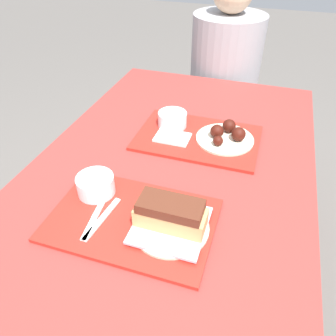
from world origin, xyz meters
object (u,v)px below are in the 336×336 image
(bowl_coleslaw_near, at_px, (96,184))
(person_seated_across, at_px, (226,60))
(bowl_coleslaw_far, at_px, (172,119))
(tray_near, at_px, (132,220))
(tray_far, at_px, (198,138))
(brisket_sandwich_plate, at_px, (171,218))
(wings_plate_far, at_px, (226,135))

(bowl_coleslaw_near, relative_size, person_seated_across, 0.15)
(bowl_coleslaw_far, bearing_deg, person_seated_across, 84.27)
(tray_near, height_order, tray_far, same)
(brisket_sandwich_plate, height_order, person_seated_across, person_seated_across)
(tray_far, bearing_deg, bowl_coleslaw_near, -118.56)
(person_seated_across, bearing_deg, tray_far, -87.24)
(wings_plate_far, bearing_deg, brisket_sandwich_plate, -97.64)
(brisket_sandwich_plate, relative_size, person_seated_across, 0.28)
(wings_plate_far, bearing_deg, person_seated_across, 100.19)
(tray_far, distance_m, person_seated_across, 0.80)
(wings_plate_far, relative_size, person_seated_across, 0.28)
(tray_far, bearing_deg, wings_plate_far, 7.01)
(bowl_coleslaw_near, bearing_deg, tray_far, 61.44)
(bowl_coleslaw_near, height_order, bowl_coleslaw_far, same)
(brisket_sandwich_plate, height_order, bowl_coleslaw_far, brisket_sandwich_plate)
(tray_near, distance_m, bowl_coleslaw_near, 0.16)
(bowl_coleslaw_near, bearing_deg, wings_plate_far, 52.02)
(tray_near, distance_m, wings_plate_far, 0.51)
(wings_plate_far, height_order, person_seated_across, person_seated_across)
(tray_far, height_order, wings_plate_far, wings_plate_far)
(bowl_coleslaw_far, height_order, wings_plate_far, wings_plate_far)
(tray_near, relative_size, tray_far, 1.00)
(person_seated_across, bearing_deg, tray_near, -91.53)
(tray_near, xyz_separation_m, bowl_coleslaw_far, (-0.04, 0.51, 0.04))
(bowl_coleslaw_far, bearing_deg, tray_far, -21.69)
(bowl_coleslaw_near, xyz_separation_m, brisket_sandwich_plate, (0.25, -0.07, 0.01))
(tray_far, xyz_separation_m, wings_plate_far, (0.10, 0.01, 0.03))
(tray_far, bearing_deg, bowl_coleslaw_far, 158.31)
(bowl_coleslaw_far, xyz_separation_m, person_seated_across, (0.08, 0.76, -0.02))
(tray_near, height_order, brisket_sandwich_plate, brisket_sandwich_plate)
(tray_near, relative_size, brisket_sandwich_plate, 2.19)
(tray_near, height_order, bowl_coleslaw_near, bowl_coleslaw_near)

